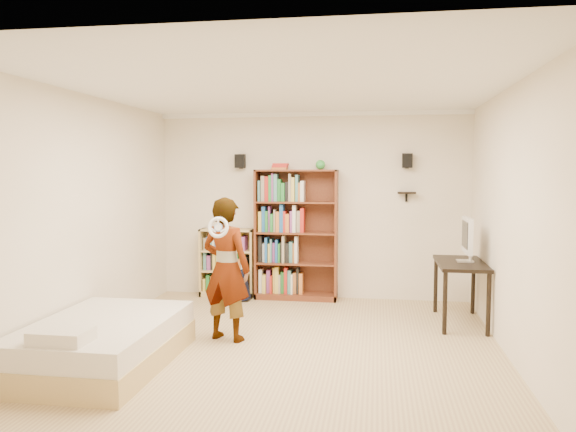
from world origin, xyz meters
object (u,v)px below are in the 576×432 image
(person, at_px, (226,269))
(tall_bookshelf, at_px, (296,235))
(low_bookshelf, at_px, (228,263))
(computer_desk, at_px, (460,293))
(daybed, at_px, (103,337))

(person, bearing_deg, tall_bookshelf, -85.44)
(tall_bookshelf, xyz_separation_m, low_bookshelf, (-1.03, 0.02, -0.44))
(tall_bookshelf, distance_m, low_bookshelf, 1.12)
(computer_desk, distance_m, daybed, 4.14)
(daybed, distance_m, person, 1.46)
(computer_desk, distance_m, person, 2.88)
(tall_bookshelf, distance_m, person, 2.14)
(daybed, height_order, person, person)
(daybed, bearing_deg, person, 46.44)
(low_bookshelf, bearing_deg, person, -75.17)
(tall_bookshelf, bearing_deg, daybed, -114.77)
(low_bookshelf, bearing_deg, computer_desk, -17.60)
(computer_desk, xyz_separation_m, person, (-2.63, -1.09, 0.41))
(tall_bookshelf, relative_size, low_bookshelf, 1.87)
(low_bookshelf, relative_size, person, 0.64)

